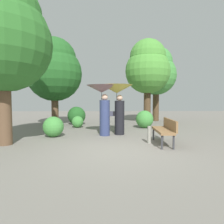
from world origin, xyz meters
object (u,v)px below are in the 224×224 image
park_bench (165,129)px  tree_near_left (2,34)px  tree_mid_right (156,71)px  path_marker_post (149,135)px  person_left (103,99)px  tree_mid_left (54,69)px  tree_near_right (148,67)px  person_right (118,97)px

park_bench → tree_near_left: 6.02m
tree_mid_right → path_marker_post: (-1.98, -7.06, -3.15)m
person_left → tree_mid_left: tree_mid_left is taller
person_left → park_bench: 2.83m
person_left → path_marker_post: size_ratio=3.57×
tree_near_left → tree_near_right: bearing=44.9°
tree_mid_right → tree_mid_left: bearing=-161.1°
person_right → tree_near_right: 4.91m
tree_mid_right → park_bench: bearing=-101.7°
park_bench → tree_mid_right: tree_mid_right is taller
person_right → tree_near_left: size_ratio=0.39×
tree_near_left → path_marker_post: bearing=1.1°
tree_near_right → path_marker_post: 6.66m
person_right → path_marker_post: 2.36m
person_left → tree_mid_right: 6.89m
tree_near_left → tree_mid_right: tree_near_left is taller
person_right → tree_near_right: tree_near_right is taller
tree_near_right → tree_mid_right: size_ratio=1.02×
park_bench → tree_mid_right: (1.50, 7.21, 2.93)m
tree_near_right → path_marker_post: size_ratio=9.08×
person_left → tree_near_left: (-3.13, -1.60, 2.04)m
path_marker_post → tree_near_left: bearing=-178.9°
tree_near_left → path_marker_post: 5.73m
tree_mid_right → path_marker_post: bearing=-105.7°
tree_mid_left → tree_mid_right: (6.43, 2.20, 0.22)m
person_right → tree_mid_left: bearing=52.6°
tree_mid_left → path_marker_post: 7.21m
person_left → tree_near_right: tree_near_right is taller
park_bench → path_marker_post: 0.56m
person_right → person_left: bearing=114.0°
tree_near_left → path_marker_post: (4.73, 0.09, -3.24)m
person_right → tree_mid_left: tree_mid_left is taller
person_right → path_marker_post: (0.98, -1.72, -1.29)m
person_right → tree_near_left: tree_near_left is taller
person_right → path_marker_post: bearing=-145.5°
person_left → park_bench: (2.08, -1.65, -0.97)m
tree_mid_left → tree_mid_right: bearing=18.9°
person_right → park_bench: person_right is taller
person_left → park_bench: bearing=-123.5°
person_left → tree_near_left: bearing=121.9°
person_left → tree_near_right: (2.69, 4.22, 2.03)m
tree_near_left → path_marker_post: size_ratio=9.32×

